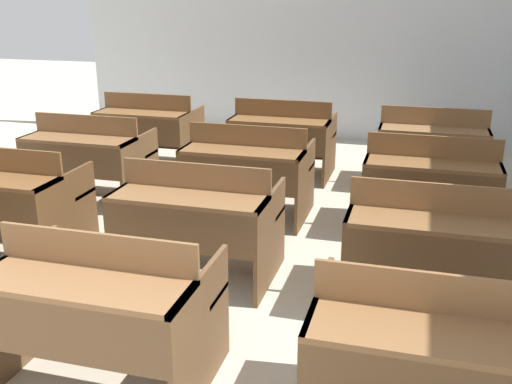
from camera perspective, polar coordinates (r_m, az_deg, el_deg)
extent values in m
cube|color=silver|center=(8.36, 5.38, 15.80)|extent=(6.58, 0.06, 3.15)
cube|color=brown|center=(3.57, -21.46, -10.22)|extent=(0.03, 0.78, 0.67)
cube|color=brown|center=(3.10, -5.19, -13.50)|extent=(0.03, 0.78, 0.67)
cube|color=brown|center=(2.99, -16.40, -8.46)|extent=(1.08, 0.36, 0.03)
cube|color=brown|center=(2.95, -17.84, -12.73)|extent=(1.02, 0.02, 0.30)
cube|color=brown|center=(3.08, -14.94, -5.34)|extent=(1.08, 0.02, 0.18)
cube|color=brown|center=(3.44, -12.14, -8.46)|extent=(1.08, 0.30, 0.03)
cube|color=brown|center=(3.57, -11.83, -12.48)|extent=(1.02, 0.04, 0.04)
cube|color=brown|center=(2.96, 5.73, -15.18)|extent=(0.03, 0.78, 0.67)
cube|color=brown|center=(2.59, 16.92, -12.99)|extent=(1.08, 0.36, 0.03)
cube|color=brown|center=(2.69, 17.10, -9.19)|extent=(1.08, 0.02, 0.18)
cube|color=brown|center=(3.09, 16.46, -12.11)|extent=(1.08, 0.30, 0.03)
cube|color=brown|center=(3.24, 15.99, -16.39)|extent=(1.02, 0.04, 0.04)
cube|color=#52351C|center=(4.82, -17.41, -2.23)|extent=(0.03, 0.78, 0.67)
cube|color=brown|center=(5.26, -20.97, 0.34)|extent=(1.08, 0.30, 0.03)
cube|color=#52351C|center=(5.35, -20.62, -2.52)|extent=(1.02, 0.04, 0.04)
cube|color=brown|center=(4.55, -11.60, -2.98)|extent=(0.03, 0.78, 0.67)
cube|color=brown|center=(4.19, 1.38, -4.46)|extent=(0.03, 0.78, 0.67)
cube|color=brown|center=(4.04, -6.57, -0.60)|extent=(1.08, 0.36, 0.03)
cube|color=brown|center=(3.96, -7.39, -3.66)|extent=(1.02, 0.02, 0.30)
cube|color=brown|center=(4.16, -5.75, 1.53)|extent=(1.08, 0.02, 0.18)
cube|color=brown|center=(4.51, -4.34, -1.37)|extent=(1.08, 0.30, 0.03)
cube|color=brown|center=(4.62, -4.25, -4.64)|extent=(1.02, 0.04, 0.04)
cube|color=brown|center=(4.09, 8.97, -5.34)|extent=(0.03, 0.78, 0.67)
cube|color=brown|center=(3.75, 16.80, -2.86)|extent=(1.08, 0.36, 0.03)
cube|color=brown|center=(3.66, 16.58, -6.22)|extent=(1.02, 0.02, 0.30)
cube|color=brown|center=(3.88, 16.93, -0.50)|extent=(1.08, 0.02, 0.18)
cube|color=brown|center=(4.25, 16.49, -3.40)|extent=(1.08, 0.30, 0.03)
cube|color=brown|center=(4.36, 16.15, -6.82)|extent=(1.02, 0.04, 0.04)
cube|color=brown|center=(6.41, -19.42, 2.70)|extent=(0.03, 0.78, 0.67)
cube|color=brown|center=(5.88, -10.95, 2.06)|extent=(0.03, 0.78, 0.67)
cube|color=brown|center=(5.88, -16.67, 4.83)|extent=(1.08, 0.36, 0.03)
cube|color=brown|center=(5.78, -17.39, 2.83)|extent=(1.02, 0.02, 0.30)
cube|color=brown|center=(5.99, -15.91, 6.21)|extent=(1.08, 0.02, 0.18)
cube|color=brown|center=(6.30, -14.35, 3.91)|extent=(1.08, 0.30, 0.03)
cube|color=brown|center=(6.38, -14.15, 1.47)|extent=(1.02, 0.04, 0.04)
cube|color=brown|center=(5.64, -5.85, 1.58)|extent=(0.03, 0.78, 0.67)
cube|color=brown|center=(5.36, 4.70, 0.69)|extent=(0.03, 0.78, 0.67)
cube|color=brown|center=(5.19, -1.37, 3.85)|extent=(1.08, 0.36, 0.03)
cube|color=brown|center=(5.08, -1.92, 1.56)|extent=(1.02, 0.02, 0.30)
cube|color=brown|center=(5.32, -0.85, 5.41)|extent=(1.08, 0.02, 0.18)
cube|color=brown|center=(5.66, -0.03, 2.86)|extent=(1.08, 0.30, 0.03)
cube|color=brown|center=(5.75, -0.03, 0.17)|extent=(1.02, 0.04, 0.04)
cube|color=#54371F|center=(5.31, 10.49, 0.28)|extent=(0.03, 0.78, 0.67)
cube|color=#54371F|center=(5.34, 21.78, -0.69)|extent=(0.03, 0.78, 0.67)
cube|color=brown|center=(5.00, 16.47, 2.51)|extent=(1.08, 0.36, 0.03)
cube|color=#54371F|center=(4.89, 16.30, 0.11)|extent=(1.02, 0.02, 0.30)
cube|color=brown|center=(5.14, 16.57, 4.16)|extent=(1.08, 0.02, 0.18)
cube|color=brown|center=(5.50, 16.26, 1.61)|extent=(1.08, 0.30, 0.03)
cube|color=#54371F|center=(5.58, 16.00, -1.15)|extent=(1.02, 0.04, 0.04)
cube|color=brown|center=(7.46, -13.67, 5.38)|extent=(0.03, 0.78, 0.67)
cube|color=brown|center=(7.01, -6.10, 4.98)|extent=(0.03, 0.78, 0.67)
cube|color=brown|center=(6.97, -10.89, 7.36)|extent=(1.08, 0.36, 0.03)
cube|color=brown|center=(6.85, -11.43, 5.72)|extent=(1.02, 0.02, 0.30)
cube|color=brown|center=(7.10, -10.34, 8.47)|extent=(1.08, 0.02, 0.18)
cube|color=brown|center=(7.41, -9.25, 6.41)|extent=(1.08, 0.30, 0.03)
cube|color=brown|center=(7.47, -9.14, 4.30)|extent=(1.02, 0.04, 0.04)
cube|color=#52351C|center=(6.84, -1.73, 4.73)|extent=(0.03, 0.78, 0.67)
cube|color=#52351C|center=(6.61, 7.03, 4.11)|extent=(0.03, 0.78, 0.67)
cube|color=brown|center=(6.43, 2.19, 6.76)|extent=(1.08, 0.36, 0.03)
cube|color=#52351C|center=(6.31, 1.81, 4.98)|extent=(1.02, 0.02, 0.30)
cube|color=brown|center=(6.58, 2.55, 7.96)|extent=(1.08, 0.02, 0.18)
cube|color=brown|center=(6.91, 3.05, 5.75)|extent=(1.08, 0.30, 0.03)
cube|color=#52351C|center=(6.98, 3.01, 3.50)|extent=(1.02, 0.04, 0.04)
cube|color=brown|center=(6.55, 11.74, 3.71)|extent=(0.03, 0.78, 0.67)
cube|color=brown|center=(6.57, 20.91, 2.91)|extent=(0.03, 0.78, 0.67)
cube|color=brown|center=(6.26, 16.60, 5.65)|extent=(1.08, 0.36, 0.03)
cube|color=brown|center=(6.13, 16.46, 3.81)|extent=(1.02, 0.02, 0.30)
cube|color=brown|center=(6.40, 16.68, 6.91)|extent=(1.08, 0.02, 0.18)
cube|color=brown|center=(6.75, 16.42, 4.69)|extent=(1.08, 0.30, 0.03)
cube|color=brown|center=(6.82, 16.21, 2.40)|extent=(1.02, 0.04, 0.04)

